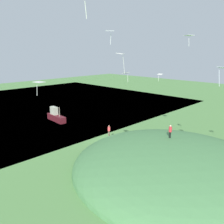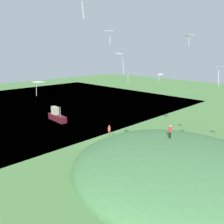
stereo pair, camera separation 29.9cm
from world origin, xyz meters
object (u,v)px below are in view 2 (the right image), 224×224
object	(u,v)px
kite_5	(221,69)
boat_on_lake	(57,116)
person_watching_kites	(109,129)
kite_1	(160,75)
person_on_hilltop	(170,130)
kite_4	(189,36)
kite_8	(120,55)
kite_3	(109,32)
kite_7	(126,73)
kite_0	(38,82)

from	to	relation	value
kite_5	boat_on_lake	bearing A→B (deg)	174.87
person_watching_kites	kite_1	distance (m)	10.77
person_on_hilltop	kite_4	bearing A→B (deg)	1.18
person_watching_kites	kite_5	world-z (taller)	kite_5
boat_on_lake	person_watching_kites	xyz separation A→B (m)	(15.71, -0.97, 1.28)
kite_8	kite_3	bearing A→B (deg)	-92.28
person_on_hilltop	kite_7	xyz separation A→B (m)	(-7.25, -0.00, 6.30)
kite_8	kite_1	bearing A→B (deg)	104.19
person_watching_kites	kite_7	xyz separation A→B (m)	(2.04, 1.20, 8.13)
kite_5	kite_8	xyz separation A→B (m)	(-8.50, -3.44, 1.12)
person_watching_kites	kite_3	distance (m)	16.04
person_on_hilltop	kite_3	size ratio (longest dim) A/B	1.31
person_watching_kites	kite_4	world-z (taller)	kite_4
kite_5	kite_8	distance (m)	9.24
kite_0	kite_8	xyz separation A→B (m)	(3.97, 6.85, 2.45)
person_on_hilltop	kite_7	distance (m)	9.60
person_on_hilltop	kite_8	bearing A→B (deg)	-95.04
person_on_hilltop	kite_8	world-z (taller)	kite_8
kite_1	kite_3	xyz separation A→B (m)	(2.84, -12.99, 4.99)
person_on_hilltop	boat_on_lake	bearing A→B (deg)	-165.55
person_watching_kites	kite_1	size ratio (longest dim) A/B	1.53
person_on_hilltop	person_watching_kites	xyz separation A→B (m)	(-9.28, -1.20, -1.84)
kite_3	kite_7	world-z (taller)	kite_3
kite_3	kite_4	size ratio (longest dim) A/B	0.94
kite_4	kite_8	size ratio (longest dim) A/B	0.65
kite_3	person_watching_kites	bearing A→B (deg)	135.92
person_watching_kites	kite_0	size ratio (longest dim) A/B	1.27
kite_0	kite_1	world-z (taller)	kite_0
kite_0	kite_7	world-z (taller)	kite_7
kite_4	person_watching_kites	bearing A→B (deg)	-175.65
boat_on_lake	kite_1	distance (m)	22.44
boat_on_lake	kite_3	xyz separation A→B (m)	(22.71, -7.75, 14.02)
person_on_hilltop	person_watching_kites	bearing A→B (deg)	-158.71
kite_8	kite_5	bearing A→B (deg)	22.03
person_on_hilltop	kite_5	size ratio (longest dim) A/B	0.97
kite_0	kite_3	size ratio (longest dim) A/B	1.03
person_watching_kites	kite_7	bearing A→B (deg)	-163.39
boat_on_lake	kite_1	world-z (taller)	kite_1
boat_on_lake	person_watching_kites	size ratio (longest dim) A/B	3.25
person_watching_kites	kite_4	xyz separation A→B (m)	(10.93, 0.83, 12.56)
kite_0	kite_8	distance (m)	8.29
kite_3	person_on_hilltop	bearing A→B (deg)	74.03
kite_0	kite_5	size ratio (longest dim) A/B	0.76
kite_0	kite_1	distance (m)	18.38
kite_3	boat_on_lake	bearing A→B (deg)	161.16
person_watching_kites	kite_1	world-z (taller)	kite_1
kite_4	kite_1	bearing A→B (deg)	141.55
boat_on_lake	kite_8	distance (m)	26.45
person_watching_kites	kite_3	bearing A→B (deg)	122.00
person_on_hilltop	kite_8	distance (m)	11.16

